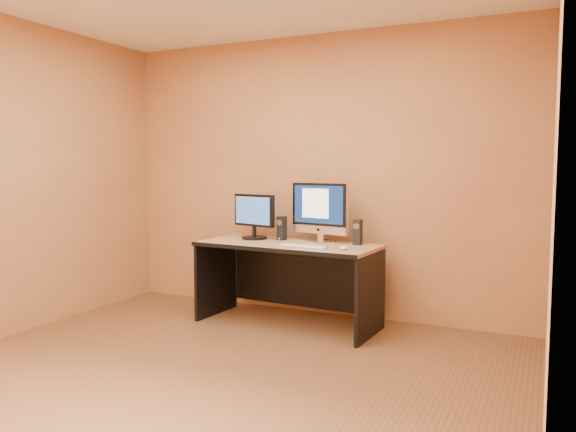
# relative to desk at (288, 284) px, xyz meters

# --- Properties ---
(floor) EXTENTS (4.00, 4.00, 0.00)m
(floor) POSITION_rel_desk_xyz_m (0.06, -1.48, -0.36)
(floor) COLOR brown
(floor) RESTS_ON ground
(walls) EXTENTS (4.00, 4.00, 2.60)m
(walls) POSITION_rel_desk_xyz_m (0.06, -1.48, 0.94)
(walls) COLOR #AC7C45
(walls) RESTS_ON ground
(desk) EXTENTS (1.60, 0.78, 0.72)m
(desk) POSITION_rel_desk_xyz_m (0.00, 0.00, 0.00)
(desk) COLOR tan
(desk) RESTS_ON ground
(imac) EXTENTS (0.58, 0.30, 0.54)m
(imac) POSITION_rel_desk_xyz_m (0.21, 0.18, 0.63)
(imac) COLOR silver
(imac) RESTS_ON desk
(second_monitor) EXTENTS (0.51, 0.34, 0.41)m
(second_monitor) POSITION_rel_desk_xyz_m (-0.40, 0.14, 0.57)
(second_monitor) COLOR black
(second_monitor) RESTS_ON desk
(speaker_left) EXTENTS (0.08, 0.08, 0.21)m
(speaker_left) POSITION_rel_desk_xyz_m (-0.14, 0.17, 0.47)
(speaker_left) COLOR black
(speaker_left) RESTS_ON desk
(speaker_right) EXTENTS (0.07, 0.07, 0.21)m
(speaker_right) POSITION_rel_desk_xyz_m (0.58, 0.17, 0.47)
(speaker_right) COLOR black
(speaker_right) RESTS_ON desk
(keyboard) EXTENTS (0.42, 0.12, 0.02)m
(keyboard) POSITION_rel_desk_xyz_m (0.22, -0.18, 0.37)
(keyboard) COLOR silver
(keyboard) RESTS_ON desk
(mouse) EXTENTS (0.07, 0.11, 0.04)m
(mouse) POSITION_rel_desk_xyz_m (0.57, -0.15, 0.38)
(mouse) COLOR white
(mouse) RESTS_ON desk
(cable_a) EXTENTS (0.09, 0.20, 0.01)m
(cable_a) POSITION_rel_desk_xyz_m (0.33, 0.30, 0.37)
(cable_a) COLOR black
(cable_a) RESTS_ON desk
(cable_b) EXTENTS (0.08, 0.16, 0.01)m
(cable_b) POSITION_rel_desk_xyz_m (0.20, 0.30, 0.37)
(cable_b) COLOR black
(cable_b) RESTS_ON desk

